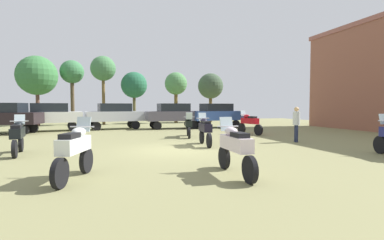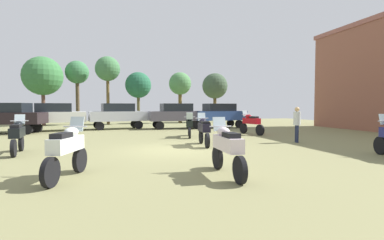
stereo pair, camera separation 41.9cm
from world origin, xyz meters
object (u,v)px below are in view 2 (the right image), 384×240
at_px(car_2, 219,114).
at_px(tree_7, 215,86).
at_px(tree_2, 138,85).
at_px(car_1, 54,115).
at_px(motorcycle_2, 17,135).
at_px(motorcycle_9, 251,123).
at_px(car_6, 118,114).
at_px(tree_6, 180,84).
at_px(tree_8, 77,74).
at_px(motorcycle_1, 189,125).
at_px(motorcycle_8, 67,149).
at_px(car_3, 8,116).
at_px(person_1, 297,122).
at_px(tree_1, 43,76).
at_px(motorcycle_5, 204,130).
at_px(car_4, 176,114).
at_px(tree_3, 108,70).
at_px(motorcycle_3, 227,147).

distance_m(car_2, tree_7, 9.07).
bearing_deg(tree_2, car_1, -133.45).
xyz_separation_m(motorcycle_2, motorcycle_9, (11.79, 4.62, 0.02)).
xyz_separation_m(car_6, tree_6, (6.47, 7.05, 2.96)).
bearing_deg(tree_8, motorcycle_1, -61.22).
relative_size(motorcycle_8, tree_8, 0.33).
height_order(motorcycle_9, car_3, car_3).
distance_m(person_1, tree_1, 22.82).
height_order(motorcycle_5, tree_1, tree_1).
bearing_deg(car_1, motorcycle_2, 175.78).
bearing_deg(car_4, tree_2, 17.27).
bearing_deg(tree_6, tree_7, 5.68).
relative_size(motorcycle_2, tree_1, 0.34).
height_order(motorcycle_5, tree_8, tree_8).
bearing_deg(motorcycle_8, car_1, 119.50).
xyz_separation_m(tree_1, tree_6, (13.13, 1.26, -0.40)).
height_order(motorcycle_8, tree_7, tree_7).
height_order(car_1, car_3, same).
bearing_deg(tree_7, car_1, -151.63).
distance_m(motorcycle_2, tree_8, 19.03).
distance_m(motorcycle_2, tree_3, 18.01).
bearing_deg(car_2, motorcycle_9, 173.35).
xyz_separation_m(motorcycle_3, tree_8, (-6.67, 23.63, 4.29)).
relative_size(car_4, tree_7, 0.80).
distance_m(motorcycle_3, car_3, 17.10).
distance_m(car_3, tree_7, 20.14).
distance_m(motorcycle_1, motorcycle_9, 4.18).
bearing_deg(car_4, tree_7, -39.23).
bearing_deg(tree_7, motorcycle_3, -108.11).
bearing_deg(car_1, motorcycle_1, -136.08).
bearing_deg(tree_8, car_4, -43.68).
bearing_deg(motorcycle_5, person_1, 5.13).
bearing_deg(car_2, tree_3, 46.04).
distance_m(car_3, tree_1, 8.69).
height_order(car_6, tree_7, tree_7).
height_order(tree_2, tree_8, tree_8).
distance_m(tree_7, tree_8, 14.48).
relative_size(car_6, tree_1, 0.72).
height_order(motorcycle_2, motorcycle_3, motorcycle_3).
distance_m(motorcycle_3, motorcycle_5, 5.65).
bearing_deg(tree_7, motorcycle_2, -127.16).
relative_size(tree_2, tree_6, 0.96).
xyz_separation_m(tree_2, tree_7, (8.56, 1.29, 0.14)).
bearing_deg(car_6, tree_6, -52.32).
bearing_deg(car_6, motorcycle_9, -138.78).
bearing_deg(person_1, car_2, 22.89).
xyz_separation_m(motorcycle_8, tree_1, (-5.49, 21.48, 3.80)).
xyz_separation_m(car_1, person_1, (13.05, -10.17, -0.14)).
bearing_deg(motorcycle_8, motorcycle_1, 75.87).
relative_size(motorcycle_2, motorcycle_3, 0.94).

